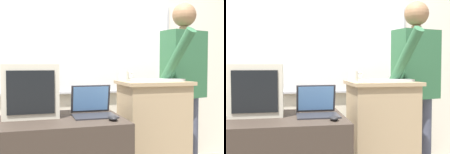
# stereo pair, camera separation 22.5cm
# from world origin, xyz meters

# --- Properties ---
(back_wall) EXTENTS (6.40, 0.17, 2.75)m
(back_wall) POSITION_xyz_m (-0.01, 1.37, 1.37)
(back_wall) COLOR beige
(back_wall) RESTS_ON ground_plane
(lectern_podium) EXTENTS (0.59, 0.45, 1.02)m
(lectern_podium) POSITION_xyz_m (0.39, 0.46, 0.51)
(lectern_podium) COLOR tan
(lectern_podium) RESTS_ON ground_plane
(person_presenter) EXTENTS (0.58, 0.62, 1.74)m
(person_presenter) POSITION_xyz_m (0.77, 0.59, 1.01)
(person_presenter) COLOR #474C60
(person_presenter) RESTS_ON ground_plane
(laptop) EXTENTS (0.31, 0.28, 0.22)m
(laptop) POSITION_xyz_m (-0.19, 0.29, 0.85)
(laptop) COLOR #28282D
(laptop) RESTS_ON side_desk
(wireless_keyboard) EXTENTS (0.46, 0.12, 0.02)m
(wireless_keyboard) POSITION_xyz_m (0.41, 0.40, 1.03)
(wireless_keyboard) COLOR silver
(wireless_keyboard) RESTS_ON lectern_podium
(computer_mouse_by_laptop) EXTENTS (0.06, 0.10, 0.03)m
(computer_mouse_by_laptop) POSITION_xyz_m (-0.10, 0.04, 0.79)
(computer_mouse_by_laptop) COLOR black
(computer_mouse_by_laptop) RESTS_ON side_desk
(crt_monitor) EXTENTS (0.39, 0.36, 0.39)m
(crt_monitor) POSITION_xyz_m (-0.63, 0.38, 0.97)
(crt_monitor) COLOR beige
(crt_monitor) RESTS_ON side_desk
(coffee_mug) EXTENTS (0.14, 0.09, 0.09)m
(coffee_mug) POSITION_xyz_m (0.18, 0.62, 1.06)
(coffee_mug) COLOR silver
(coffee_mug) RESTS_ON lectern_podium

